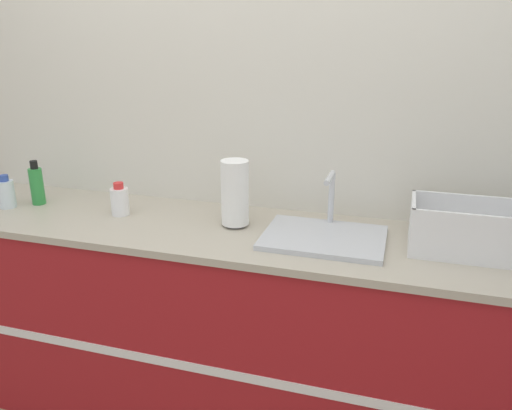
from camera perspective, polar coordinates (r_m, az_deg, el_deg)
wall_back at (r=2.24m, az=-1.84°, el=9.22°), size 4.98×0.06×2.60m
counter_cabinet at (r=2.26m, az=-4.23°, el=-13.50°), size 2.60×0.60×0.93m
sink at (r=1.93m, az=7.80°, el=-3.40°), size 0.46×0.35×0.24m
paper_towel_roll at (r=2.01m, az=-2.42°, el=1.35°), size 0.11×0.11×0.27m
dish_rack at (r=1.94m, az=22.58°, el=-3.01°), size 0.37×0.24×0.18m
bottle_green at (r=2.50m, az=-23.77°, el=2.10°), size 0.06×0.06×0.20m
bottle_clear at (r=2.52m, az=-26.65°, el=1.21°), size 0.07×0.07×0.15m
bottle_white_spray at (r=2.24m, az=-15.30°, el=0.49°), size 0.08×0.08×0.14m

